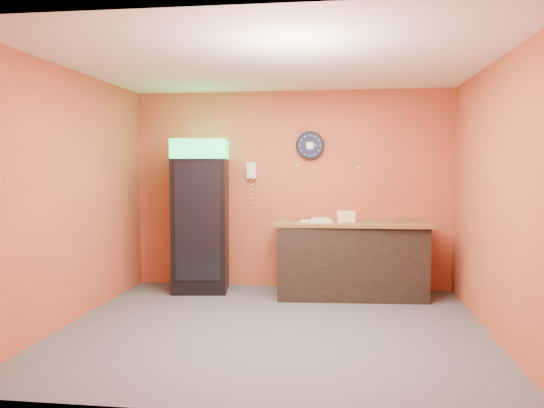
# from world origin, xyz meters

# --- Properties ---
(floor) EXTENTS (4.50, 4.50, 0.00)m
(floor) POSITION_xyz_m (0.00, 0.00, 0.00)
(floor) COLOR #47474C
(floor) RESTS_ON ground
(back_wall) EXTENTS (4.50, 0.02, 2.80)m
(back_wall) POSITION_xyz_m (0.00, 2.00, 1.40)
(back_wall) COLOR #C15836
(back_wall) RESTS_ON floor
(left_wall) EXTENTS (0.02, 4.00, 2.80)m
(left_wall) POSITION_xyz_m (-2.25, 0.00, 1.40)
(left_wall) COLOR #C15836
(left_wall) RESTS_ON floor
(right_wall) EXTENTS (0.02, 4.00, 2.80)m
(right_wall) POSITION_xyz_m (2.25, 0.00, 1.40)
(right_wall) COLOR #C15836
(right_wall) RESTS_ON floor
(ceiling) EXTENTS (4.50, 4.00, 0.02)m
(ceiling) POSITION_xyz_m (0.00, 0.00, 2.80)
(ceiling) COLOR white
(ceiling) RESTS_ON back_wall
(beverage_cooler) EXTENTS (0.83, 0.84, 2.10)m
(beverage_cooler) POSITION_xyz_m (-1.23, 1.60, 1.03)
(beverage_cooler) COLOR black
(beverage_cooler) RESTS_ON floor
(prep_counter) EXTENTS (1.98, 0.99, 0.96)m
(prep_counter) POSITION_xyz_m (0.84, 1.57, 0.48)
(prep_counter) COLOR black
(prep_counter) RESTS_ON floor
(wall_clock) EXTENTS (0.40, 0.06, 0.40)m
(wall_clock) POSITION_xyz_m (0.27, 1.97, 2.03)
(wall_clock) COLOR black
(wall_clock) RESTS_ON back_wall
(wall_phone) EXTENTS (0.13, 0.11, 0.23)m
(wall_phone) POSITION_xyz_m (-0.56, 1.95, 1.67)
(wall_phone) COLOR white
(wall_phone) RESTS_ON back_wall
(butcher_paper) EXTENTS (2.08, 0.99, 0.04)m
(butcher_paper) POSITION_xyz_m (0.84, 1.57, 0.98)
(butcher_paper) COLOR brown
(butcher_paper) RESTS_ON prep_counter
(sub_roll_stack) EXTENTS (0.24, 0.09, 0.15)m
(sub_roll_stack) POSITION_xyz_m (0.78, 1.47, 1.08)
(sub_roll_stack) COLOR beige
(sub_roll_stack) RESTS_ON butcher_paper
(wrapped_sandwich_left) EXTENTS (0.27, 0.17, 0.04)m
(wrapped_sandwich_left) POSITION_xyz_m (0.33, 1.33, 1.02)
(wrapped_sandwich_left) COLOR silver
(wrapped_sandwich_left) RESTS_ON butcher_paper
(wrapped_sandwich_mid) EXTENTS (0.32, 0.19, 0.04)m
(wrapped_sandwich_mid) POSITION_xyz_m (0.45, 1.30, 1.02)
(wrapped_sandwich_mid) COLOR silver
(wrapped_sandwich_mid) RESTS_ON butcher_paper
(wrapped_sandwich_right) EXTENTS (0.26, 0.11, 0.04)m
(wrapped_sandwich_right) POSITION_xyz_m (0.45, 1.67, 1.02)
(wrapped_sandwich_right) COLOR silver
(wrapped_sandwich_right) RESTS_ON butcher_paper
(kitchen_tool) EXTENTS (0.06, 0.06, 0.06)m
(kitchen_tool) POSITION_xyz_m (0.56, 1.65, 1.03)
(kitchen_tool) COLOR silver
(kitchen_tool) RESTS_ON butcher_paper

